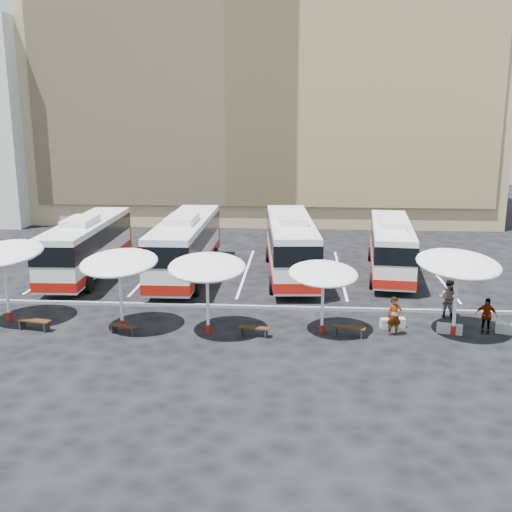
# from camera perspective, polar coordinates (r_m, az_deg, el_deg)

# --- Properties ---
(ground) EXTENTS (120.00, 120.00, 0.00)m
(ground) POSITION_cam_1_polar(r_m,az_deg,el_deg) (30.77, -2.27, -5.24)
(ground) COLOR black
(ground) RESTS_ON ground
(sandstone_building) EXTENTS (42.00, 18.25, 29.60)m
(sandstone_building) POSITION_cam_1_polar(r_m,az_deg,el_deg) (61.02, 1.07, 15.94)
(sandstone_building) COLOR tan
(sandstone_building) RESTS_ON ground
(curb_divider) EXTENTS (34.00, 0.25, 0.15)m
(curb_divider) POSITION_cam_1_polar(r_m,az_deg,el_deg) (31.21, -2.17, -4.82)
(curb_divider) COLOR black
(curb_divider) RESTS_ON ground
(bay_lines) EXTENTS (24.15, 12.00, 0.01)m
(bay_lines) POSITION_cam_1_polar(r_m,az_deg,el_deg) (38.40, -0.95, -1.46)
(bay_lines) COLOR white
(bay_lines) RESTS_ON ground
(bus_0) EXTENTS (3.04, 11.95, 3.77)m
(bus_0) POSITION_cam_1_polar(r_m,az_deg,el_deg) (38.66, -15.77, 1.06)
(bus_0) COLOR white
(bus_0) RESTS_ON ground
(bus_1) EXTENTS (3.00, 12.51, 3.96)m
(bus_1) POSITION_cam_1_polar(r_m,az_deg,el_deg) (37.08, -6.71, 1.13)
(bus_1) COLOR white
(bus_1) RESTS_ON ground
(bus_2) EXTENTS (3.61, 12.49, 3.91)m
(bus_2) POSITION_cam_1_polar(r_m,az_deg,el_deg) (37.19, 3.31, 1.19)
(bus_2) COLOR white
(bus_2) RESTS_ON ground
(bus_3) EXTENTS (3.44, 11.36, 3.55)m
(bus_3) POSITION_cam_1_polar(r_m,az_deg,el_deg) (38.49, 12.73, 1.01)
(bus_3) COLOR white
(bus_3) RESTS_ON ground
(sunshade_0) EXTENTS (4.75, 4.78, 3.94)m
(sunshade_0) POSITION_cam_1_polar(r_m,az_deg,el_deg) (30.79, -22.95, 0.18)
(sunshade_0) COLOR white
(sunshade_0) RESTS_ON ground
(sunshade_1) EXTENTS (4.05, 4.09, 3.72)m
(sunshade_1) POSITION_cam_1_polar(r_m,az_deg,el_deg) (28.07, -12.91, -0.66)
(sunshade_1) COLOR white
(sunshade_1) RESTS_ON ground
(sunshade_2) EXTENTS (3.92, 3.96, 3.67)m
(sunshade_2) POSITION_cam_1_polar(r_m,az_deg,el_deg) (26.87, -4.68, -1.09)
(sunshade_2) COLOR white
(sunshade_2) RESTS_ON ground
(sunshade_3) EXTENTS (3.73, 3.77, 3.30)m
(sunshade_3) POSITION_cam_1_polar(r_m,az_deg,el_deg) (27.08, 6.43, -1.71)
(sunshade_3) COLOR white
(sunshade_3) RESTS_ON ground
(sunshade_4) EXTENTS (4.70, 4.73, 3.90)m
(sunshade_4) POSITION_cam_1_polar(r_m,az_deg,el_deg) (28.01, 18.72, -0.76)
(sunshade_4) COLOR white
(sunshade_4) RESTS_ON ground
(wood_bench_0) EXTENTS (1.70, 0.77, 0.51)m
(wood_bench_0) POSITION_cam_1_polar(r_m,az_deg,el_deg) (29.78, -20.37, -5.93)
(wood_bench_0) COLOR black
(wood_bench_0) RESTS_ON ground
(wood_bench_1) EXTENTS (1.42, 0.80, 0.42)m
(wood_bench_1) POSITION_cam_1_polar(r_m,az_deg,el_deg) (28.13, -12.48, -6.66)
(wood_bench_1) COLOR black
(wood_bench_1) RESTS_ON ground
(wood_bench_2) EXTENTS (1.48, 0.63, 0.44)m
(wood_bench_2) POSITION_cam_1_polar(r_m,az_deg,el_deg) (27.21, -0.20, -6.99)
(wood_bench_2) COLOR black
(wood_bench_2) RESTS_ON ground
(wood_bench_3) EXTENTS (1.54, 0.78, 0.46)m
(wood_bench_3) POSITION_cam_1_polar(r_m,az_deg,el_deg) (27.52, 8.86, -6.89)
(wood_bench_3) COLOR black
(wood_bench_3) RESTS_ON ground
(conc_bench_0) EXTENTS (1.22, 0.62, 0.44)m
(conc_bench_0) POSITION_cam_1_polar(r_m,az_deg,el_deg) (29.07, 12.89, -6.24)
(conc_bench_0) COLOR gray
(conc_bench_0) RESTS_ON ground
(conc_bench_1) EXTENTS (1.20, 0.66, 0.43)m
(conc_bench_1) POSITION_cam_1_polar(r_m,az_deg,el_deg) (29.02, 17.95, -6.61)
(conc_bench_1) COLOR gray
(conc_bench_1) RESTS_ON ground
(conc_bench_2) EXTENTS (1.27, 0.82, 0.45)m
(conc_bench_2) POSITION_cam_1_polar(r_m,az_deg,el_deg) (29.89, 23.01, -6.43)
(conc_bench_2) COLOR gray
(conc_bench_2) RESTS_ON ground
(passenger_0) EXTENTS (0.72, 0.53, 1.82)m
(passenger_0) POSITION_cam_1_polar(r_m,az_deg,el_deg) (27.84, 13.04, -5.62)
(passenger_0) COLOR black
(passenger_0) RESTS_ON ground
(passenger_1) EXTENTS (1.18, 1.13, 1.93)m
(passenger_1) POSITION_cam_1_polar(r_m,az_deg,el_deg) (30.98, 17.87, -3.89)
(passenger_1) COLOR black
(passenger_1) RESTS_ON ground
(passenger_2) EXTENTS (1.06, 0.68, 1.67)m
(passenger_2) POSITION_cam_1_polar(r_m,az_deg,el_deg) (29.38, 21.08, -5.33)
(passenger_2) COLOR black
(passenger_2) RESTS_ON ground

